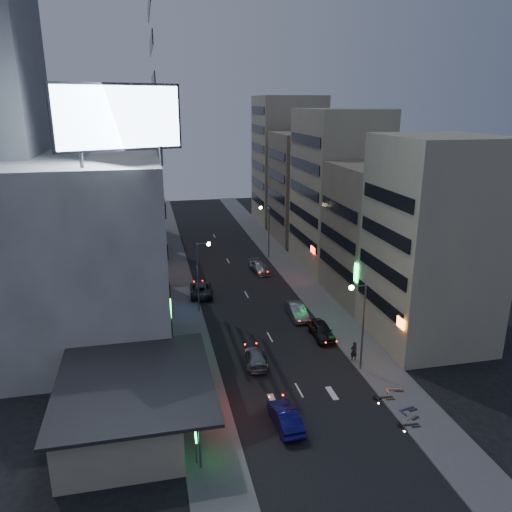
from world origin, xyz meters
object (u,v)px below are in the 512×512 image
object	(u,v)px
parked_car_right_mid	(297,311)
scooter_silver_b	(403,382)
parked_car_right_near	(321,330)
person	(354,351)
parked_car_left	(201,289)
road_car_blue	(285,417)
scooter_silver_a	(414,407)
scooter_black_b	(393,389)
parked_car_right_far	(259,267)
scooter_black_a	(418,416)
road_car_silver	(256,357)
scooter_blue	(413,399)

from	to	relation	value
parked_car_right_mid	scooter_silver_b	distance (m)	16.41
parked_car_right_near	person	distance (m)	5.40
parked_car_left	road_car_blue	size ratio (longest dim) A/B	1.21
scooter_silver_a	scooter_black_b	world-z (taller)	scooter_black_b
parked_car_right_far	scooter_silver_b	xyz separation A→B (m)	(4.88, -31.74, 0.03)
scooter_black_a	scooter_black_b	size ratio (longest dim) A/B	0.95
parked_car_right_far	scooter_silver_a	world-z (taller)	parked_car_right_far
parked_car_right_near	scooter_black_b	size ratio (longest dim) A/B	2.26
road_car_silver	parked_car_right_mid	bearing A→B (deg)	-119.57
parked_car_left	person	size ratio (longest dim) A/B	3.06
parked_car_right_near	parked_car_right_far	bearing A→B (deg)	95.17
scooter_black_a	scooter_silver_a	world-z (taller)	scooter_silver_a
parked_car_right_mid	scooter_black_b	distance (m)	16.95
road_car_blue	scooter_black_a	distance (m)	9.81
scooter_silver_b	scooter_black_a	bearing A→B (deg)	-179.13
parked_car_right_mid	parked_car_left	world-z (taller)	same
parked_car_right_near	scooter_black_a	world-z (taller)	parked_car_right_near
parked_car_left	scooter_black_a	size ratio (longest dim) A/B	2.91
person	road_car_blue	bearing A→B (deg)	35.98
parked_car_right_mid	road_car_silver	size ratio (longest dim) A/B	1.04
scooter_silver_a	road_car_silver	bearing A→B (deg)	20.69
parked_car_left	scooter_silver_a	size ratio (longest dim) A/B	2.81
scooter_black_a	parked_car_right_far	bearing A→B (deg)	7.79
parked_car_left	parked_car_right_near	bearing A→B (deg)	131.11
road_car_silver	scooter_blue	xyz separation A→B (m)	(10.48, -9.29, 0.08)
scooter_blue	parked_car_right_near	bearing A→B (deg)	0.84
road_car_blue	scooter_silver_b	bearing A→B (deg)	-168.42
scooter_black_b	road_car_silver	bearing A→B (deg)	55.67
parked_car_right_near	person	world-z (taller)	person
scooter_silver_b	road_car_silver	bearing A→B (deg)	73.15
road_car_silver	scooter_silver_a	xyz separation A→B (m)	(10.02, -10.24, 0.07)
road_car_silver	person	bearing A→B (deg)	177.23
parked_car_left	road_car_silver	distance (m)	18.28
parked_car_right_near	road_car_silver	distance (m)	8.50
parked_car_right_far	scooter_blue	world-z (taller)	parked_car_right_far
parked_car_right_mid	parked_car_right_far	xyz separation A→B (m)	(-0.61, 15.90, -0.06)
parked_car_right_far	scooter_blue	distance (m)	34.53
parked_car_right_far	scooter_blue	xyz separation A→B (m)	(4.46, -34.24, 0.03)
parked_car_right_mid	parked_car_left	bearing A→B (deg)	138.41
parked_car_right_far	road_car_silver	world-z (taller)	parked_car_right_far
parked_car_left	road_car_silver	xyz separation A→B (m)	(2.99, -18.03, -0.12)
parked_car_left	person	bearing A→B (deg)	125.71
scooter_blue	scooter_silver_b	world-z (taller)	scooter_blue
scooter_blue	scooter_silver_b	bearing A→B (deg)	-20.93
scooter_blue	scooter_black_b	bearing A→B (deg)	16.87
scooter_black_a	road_car_blue	bearing A→B (deg)	80.63
person	scooter_silver_a	bearing A→B (deg)	91.37
person	parked_car_right_near	bearing A→B (deg)	-83.09
scooter_black_a	scooter_silver_a	size ratio (longest dim) A/B	0.97
parked_car_left	road_car_blue	xyz separation A→B (m)	(3.12, -27.41, -0.02)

